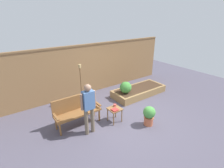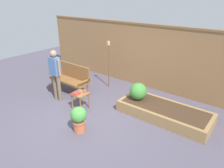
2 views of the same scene
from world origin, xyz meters
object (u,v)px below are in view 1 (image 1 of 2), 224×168
side_table (115,111)px  book_on_table (115,110)px  cup_on_table (115,105)px  shrub_near_bench (126,87)px  potted_boxwood (149,115)px  garden_bench (76,108)px  tiki_torch (80,77)px  person_by_bench (89,105)px

side_table → book_on_table: (-0.06, -0.09, 0.10)m
cup_on_table → book_on_table: bearing=-125.3°
side_table → shrub_near_bench: size_ratio=1.01×
book_on_table → potted_boxwood: size_ratio=0.31×
cup_on_table → shrub_near_bench: shrub_near_bench is taller
garden_bench → cup_on_table: (1.13, -0.50, -0.03)m
cup_on_table → book_on_table: (-0.14, -0.20, -0.02)m
garden_bench → side_table: size_ratio=3.00×
side_table → tiki_torch: (-0.33, 1.70, 0.71)m
cup_on_table → tiki_torch: tiki_torch is taller
cup_on_table → person_by_bench: (-1.03, -0.16, 0.41)m
shrub_near_bench → tiki_torch: 1.86m
cup_on_table → tiki_torch: (-0.42, 1.59, 0.59)m
cup_on_table → garden_bench: bearing=156.2°
garden_bench → side_table: 1.22m
book_on_table → tiki_torch: 1.91m
side_table → person_by_bench: bearing=-177.3°
potted_boxwood → garden_bench: bearing=142.4°
person_by_bench → cup_on_table: bearing=8.7°
tiki_torch → person_by_bench: tiki_torch is taller
potted_boxwood → shrub_near_bench: shrub_near_bench is taller
cup_on_table → tiki_torch: bearing=104.7°
side_table → cup_on_table: 0.18m
garden_bench → shrub_near_bench: garden_bench is taller
garden_bench → cup_on_table: garden_bench is taller
book_on_table → tiki_torch: tiki_torch is taller
garden_bench → book_on_table: bearing=-35.3°
garden_bench → tiki_torch: tiki_torch is taller
garden_bench → potted_boxwood: garden_bench is taller
shrub_near_bench → garden_bench: bearing=-170.7°
garden_bench → cup_on_table: 1.24m
side_table → potted_boxwood: size_ratio=0.75×
shrub_near_bench → person_by_bench: (-2.23, -1.04, 0.40)m
potted_boxwood → tiki_torch: 2.81m
side_table → book_on_table: book_on_table is taller
shrub_near_bench → tiki_torch: (-1.62, 0.71, 0.57)m
cup_on_table → shrub_near_bench: 1.49m
shrub_near_bench → side_table: bearing=-142.3°
book_on_table → shrub_near_bench: shrub_near_bench is taller
tiki_torch → side_table: bearing=-78.9°
book_on_table → garden_bench: bearing=143.0°
side_table → potted_boxwood: bearing=-45.8°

